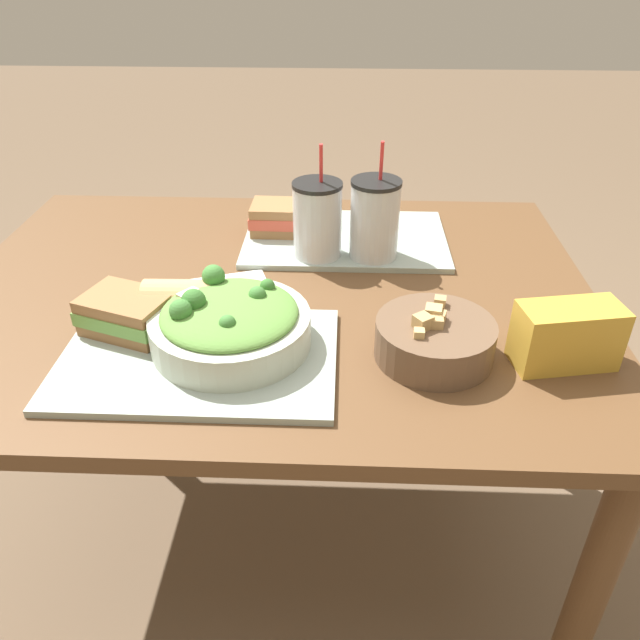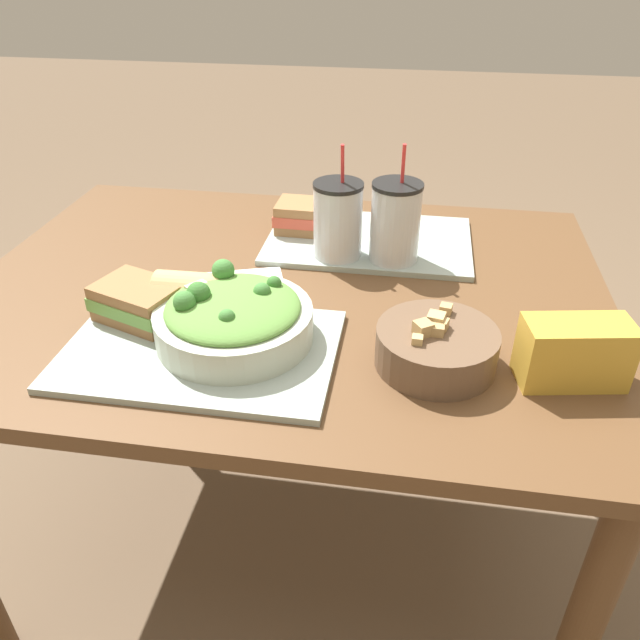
{
  "view_description": "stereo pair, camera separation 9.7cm",
  "coord_description": "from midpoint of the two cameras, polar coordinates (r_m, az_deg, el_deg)",
  "views": [
    {
      "loc": [
        0.14,
        -1.04,
        1.31
      ],
      "look_at": [
        0.1,
        -0.22,
        0.79
      ],
      "focal_mm": 35.0,
      "sensor_mm": 36.0,
      "label": 1
    },
    {
      "loc": [
        0.23,
        -1.03,
        1.31
      ],
      "look_at": [
        0.1,
        -0.22,
        0.79
      ],
      "focal_mm": 35.0,
      "sensor_mm": 36.0,
      "label": 2
    }
  ],
  "objects": [
    {
      "name": "soup_bowl",
      "position": [
        1.0,
        7.73,
        -1.75
      ],
      "size": [
        0.19,
        0.19,
        0.09
      ],
      "color": "brown",
      "rests_on": "dining_table"
    },
    {
      "name": "napkin_folded",
      "position": [
        1.21,
        -10.95,
        2.67
      ],
      "size": [
        0.2,
        0.17,
        0.0
      ],
      "color": "white",
      "rests_on": "dining_table"
    },
    {
      "name": "salad_bowl",
      "position": [
        1.01,
        -11.0,
        -0.34
      ],
      "size": [
        0.26,
        0.26,
        0.1
      ],
      "color": "beige",
      "rests_on": "tray_near"
    },
    {
      "name": "tray_near",
      "position": [
        1.02,
        -13.71,
        -3.49
      ],
      "size": [
        0.44,
        0.29,
        0.01
      ],
      "color": "#99A89E",
      "rests_on": "dining_table"
    },
    {
      "name": "drink_cup_red",
      "position": [
        1.26,
        2.81,
        8.94
      ],
      "size": [
        0.1,
        0.1,
        0.24
      ],
      "color": "silver",
      "rests_on": "tray_far"
    },
    {
      "name": "dining_table",
      "position": [
        1.25,
        -6.47,
        -0.96
      ],
      "size": [
        1.23,
        0.92,
        0.72
      ],
      "color": "brown",
      "rests_on": "ground_plane"
    },
    {
      "name": "tray_far",
      "position": [
        1.38,
        0.32,
        7.39
      ],
      "size": [
        0.44,
        0.29,
        0.01
      ],
      "color": "#99A89E",
      "rests_on": "dining_table"
    },
    {
      "name": "ground_plane",
      "position": [
        1.68,
        -5.11,
        -18.93
      ],
      "size": [
        12.0,
        12.0,
        0.0
      ],
      "primitive_type": "plane",
      "color": "brown"
    },
    {
      "name": "drink_cup_dark",
      "position": [
        1.27,
        -2.45,
        8.91
      ],
      "size": [
        0.1,
        0.1,
        0.23
      ],
      "color": "silver",
      "rests_on": "tray_far"
    },
    {
      "name": "sandwich_near",
      "position": [
        1.1,
        -19.64,
        0.53
      ],
      "size": [
        0.17,
        0.15,
        0.06
      ],
      "rotation": [
        0.0,
        0.0,
        -0.34
      ],
      "color": "olive",
      "rests_on": "tray_near"
    },
    {
      "name": "sandwich_far",
      "position": [
        1.39,
        -5.31,
        9.26
      ],
      "size": [
        0.14,
        0.1,
        0.06
      ],
      "rotation": [
        0.0,
        0.0,
        -0.02
      ],
      "color": "olive",
      "rests_on": "tray_far"
    },
    {
      "name": "chip_bag",
      "position": [
        1.02,
        19.17,
        -1.45
      ],
      "size": [
        0.17,
        0.1,
        0.1
      ],
      "rotation": [
        0.0,
        0.0,
        0.18
      ],
      "color": "gold",
      "rests_on": "dining_table"
    },
    {
      "name": "baguette_near",
      "position": [
        1.1,
        -15.14,
        1.61
      ],
      "size": [
        0.12,
        0.08,
        0.07
      ],
      "rotation": [
        0.0,
        0.0,
        1.59
      ],
      "color": "tan",
      "rests_on": "tray_near"
    }
  ]
}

